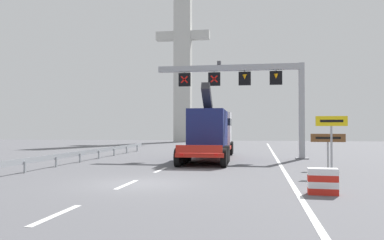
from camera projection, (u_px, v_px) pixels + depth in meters
name	position (u px, v px, depth m)	size (l,w,h in m)	color
ground	(139.00, 184.00, 16.20)	(112.00, 112.00, 0.00)	#5B5B60
lane_markings	(207.00, 150.00, 40.94)	(0.20, 64.64, 0.01)	silver
edge_line_right	(278.00, 161.00, 27.01)	(0.20, 63.00, 0.01)	silver
overhead_lane_gantry	(249.00, 83.00, 29.90)	(11.33, 0.90, 7.42)	#9EA0A5
heavy_haul_truck_red	(212.00, 132.00, 30.36)	(3.32, 14.12, 5.30)	red
exit_sign_yellow	(331.00, 131.00, 19.20)	(1.49, 0.15, 2.87)	#9EA0A5
tourist_info_sign_brown	(328.00, 142.00, 21.74)	(1.85, 0.15, 1.97)	#9EA0A5
crash_barrier_striped	(323.00, 181.00, 13.58)	(1.03, 0.56, 0.90)	red
guardrail_left	(89.00, 153.00, 27.81)	(0.13, 25.23, 0.76)	#999EA3
bridge_pylon_distant	(183.00, 54.00, 66.16)	(9.00, 2.00, 28.64)	#B7B7B2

